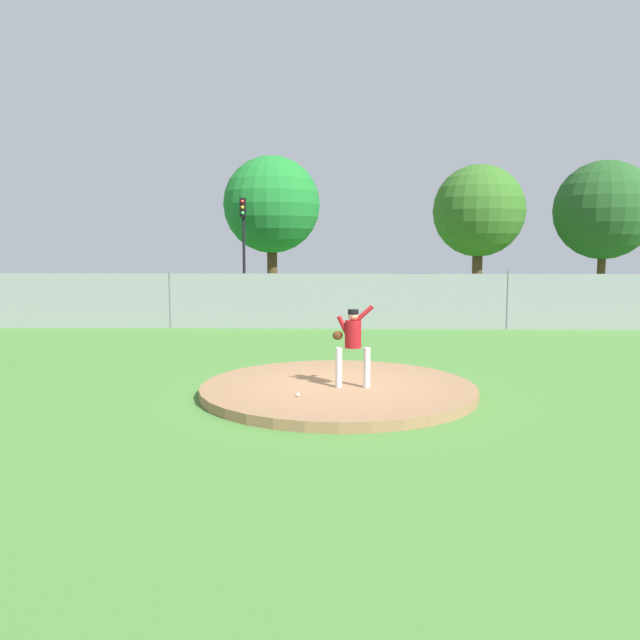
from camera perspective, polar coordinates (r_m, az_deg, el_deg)
name	(u,v)px	position (r m, az deg, el deg)	size (l,w,h in m)	color
ground_plane	(338,347)	(19.00, 1.56, -2.36)	(80.00, 80.00, 0.00)	#4C8438
asphalt_strip	(337,315)	(27.42, 1.54, 0.47)	(44.00, 7.00, 0.01)	#2B2B2D
pitchers_mound	(338,389)	(13.09, 1.60, -6.11)	(5.50, 5.50, 0.19)	#99704C
pitcher_youth	(352,339)	(12.66, 2.86, -1.72)	(0.80, 0.32, 1.64)	silver
baseball	(298,395)	(12.07, -1.95, -6.57)	(0.07, 0.07, 0.07)	white
chainlink_fence	(338,301)	(22.85, 1.56, 1.65)	(29.74, 0.07, 2.05)	gray
parked_car_burgundy	(419,296)	(27.70, 8.71, 2.13)	(1.94, 4.78, 1.69)	maroon
parked_car_charcoal	(241,296)	(27.63, -6.96, 2.10)	(2.01, 4.57, 1.63)	#232328
parked_car_teal	(161,296)	(28.48, -13.77, 2.09)	(1.88, 4.28, 1.64)	#146066
traffic_cone_orange	(514,310)	(28.20, 16.65, 0.88)	(0.40, 0.40, 0.55)	orange
traffic_light_near	(243,233)	(31.66, -6.73, 7.60)	(0.28, 0.46, 5.14)	black
tree_broad_left	(272,205)	(34.94, -4.26, 10.02)	(5.10, 5.10, 7.58)	#4C331E
tree_slender_far	(479,211)	(38.31, 13.75, 9.26)	(5.18, 5.18, 7.42)	#4C331E
tree_broad_right	(604,210)	(39.77, 23.66, 8.81)	(5.46, 5.46, 7.56)	#4C331E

